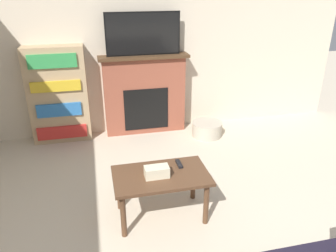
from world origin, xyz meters
TOP-DOWN VIEW (x-y plane):
  - wall_back at (0.00, 4.37)m, footprint 5.96×0.06m
  - fireplace at (-0.08, 4.23)m, footprint 1.26×0.28m
  - tv at (-0.08, 4.21)m, footprint 1.02×0.03m
  - coffee_table at (-0.26, 2.24)m, footprint 0.88×0.52m
  - tissue_box at (-0.30, 2.21)m, footprint 0.22×0.12m
  - remote_control at (-0.05, 2.37)m, footprint 0.04×0.15m
  - bookshelf at (-1.27, 4.21)m, footprint 0.79×0.29m
  - storage_basket at (0.77, 3.85)m, footprint 0.43×0.43m

SIDE VIEW (x-z plane):
  - storage_basket at x=0.77m, z-range 0.00..0.21m
  - coffee_table at x=-0.26m, z-range 0.16..0.62m
  - remote_control at x=-0.05m, z-range 0.46..0.49m
  - tissue_box at x=-0.30m, z-range 0.46..0.56m
  - fireplace at x=-0.08m, z-range 0.00..1.16m
  - bookshelf at x=-1.27m, z-range 0.00..1.33m
  - wall_back at x=0.00m, z-range 0.00..2.70m
  - tv at x=-0.08m, z-range 1.15..1.73m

